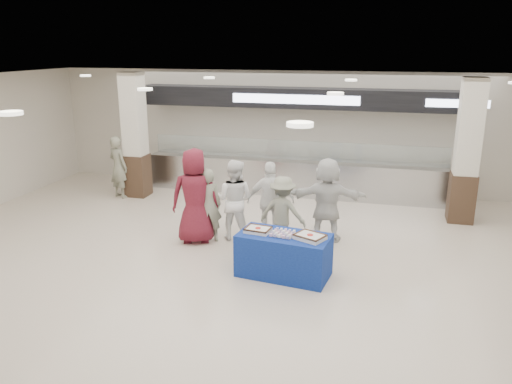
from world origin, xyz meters
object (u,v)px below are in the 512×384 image
(chef_tall, at_px, (234,200))
(chef_short, at_px, (271,201))
(sheet_cake_right, at_px, (310,236))
(soldier_bg, at_px, (118,167))
(sheet_cake_left, at_px, (258,229))
(cupcake_tray, at_px, (282,234))
(civilian_maroon, at_px, (195,196))
(soldier_a, at_px, (208,205))
(display_table, at_px, (284,255))
(civilian_white, at_px, (327,200))
(soldier_b, at_px, (283,212))

(chef_tall, distance_m, chef_short, 0.74)
(sheet_cake_right, distance_m, soldier_bg, 6.61)
(sheet_cake_left, xyz_separation_m, cupcake_tray, (0.44, -0.05, -0.01))
(civilian_maroon, distance_m, soldier_a, 0.32)
(display_table, distance_m, civilian_white, 1.95)
(soldier_bg, bearing_deg, sheet_cake_left, 165.59)
(cupcake_tray, bearing_deg, chef_short, 109.47)
(sheet_cake_right, distance_m, cupcake_tray, 0.48)
(sheet_cake_left, bearing_deg, soldier_bg, 143.12)
(sheet_cake_right, relative_size, civilian_white, 0.33)
(cupcake_tray, relative_size, soldier_bg, 0.26)
(sheet_cake_left, distance_m, civilian_white, 2.05)
(soldier_a, height_order, civilian_white, civilian_white)
(soldier_a, distance_m, chef_short, 1.27)
(display_table, distance_m, sheet_cake_left, 0.62)
(sheet_cake_left, height_order, chef_tall, chef_tall)
(display_table, bearing_deg, civilian_maroon, 159.33)
(display_table, xyz_separation_m, sheet_cake_right, (0.46, -0.09, 0.42))
(civilian_white, bearing_deg, sheet_cake_right, 80.88)
(display_table, bearing_deg, soldier_b, 110.16)
(civilian_maroon, height_order, soldier_b, civilian_maroon)
(civilian_maroon, bearing_deg, display_table, 133.55)
(civilian_maroon, height_order, chef_short, civilian_maroon)
(civilian_maroon, relative_size, civilian_white, 1.11)
(display_table, distance_m, chef_short, 1.79)
(cupcake_tray, relative_size, soldier_b, 0.30)
(sheet_cake_left, distance_m, soldier_bg, 5.79)
(soldier_b, bearing_deg, civilian_white, -137.13)
(chef_short, relative_size, soldier_bg, 1.01)
(sheet_cake_left, relative_size, civilian_maroon, 0.24)
(cupcake_tray, xyz_separation_m, chef_tall, (-1.30, 1.47, 0.05))
(cupcake_tray, bearing_deg, soldier_bg, 145.19)
(display_table, height_order, chef_tall, chef_tall)
(sheet_cake_right, height_order, civilian_white, civilian_white)
(sheet_cake_right, xyz_separation_m, soldier_b, (-0.74, 1.35, -0.08))
(sheet_cake_right, xyz_separation_m, chef_tall, (-1.78, 1.53, 0.03))
(soldier_a, bearing_deg, chef_tall, -173.80)
(display_table, relative_size, chef_short, 0.95)
(civilian_maroon, height_order, civilian_white, civilian_maroon)
(chef_short, xyz_separation_m, soldier_b, (0.32, -0.36, -0.10))
(civilian_white, bearing_deg, soldier_bg, -24.42)
(civilian_white, bearing_deg, chef_short, 2.51)
(display_table, xyz_separation_m, soldier_a, (-1.80, 1.18, 0.38))
(chef_tall, height_order, chef_short, chef_tall)
(display_table, height_order, sheet_cake_right, sheet_cake_right)
(soldier_b, bearing_deg, civilian_maroon, 13.45)
(cupcake_tray, distance_m, civilian_maroon, 2.30)
(sheet_cake_right, xyz_separation_m, chef_short, (-1.06, 1.71, 0.01))
(civilian_maroon, bearing_deg, chef_tall, -171.32)
(display_table, height_order, civilian_white, civilian_white)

